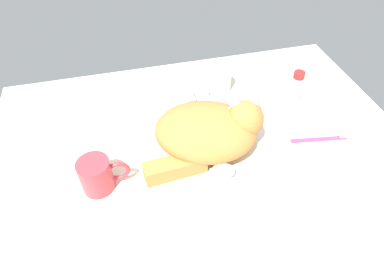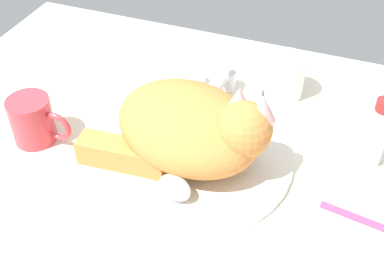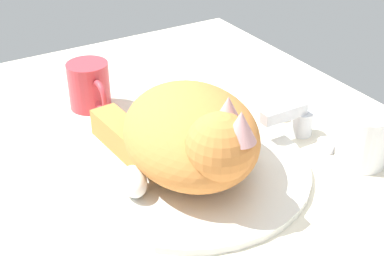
% 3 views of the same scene
% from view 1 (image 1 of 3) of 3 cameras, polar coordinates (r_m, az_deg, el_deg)
% --- Properties ---
extents(ground_plane, '(1.10, 0.83, 0.03)m').
position_cam_1_polar(ground_plane, '(0.87, 2.20, -4.50)').
color(ground_plane, silver).
extents(sink_basin, '(0.36, 0.36, 0.01)m').
position_cam_1_polar(sink_basin, '(0.85, 2.24, -3.60)').
color(sink_basin, silver).
rests_on(sink_basin, ground_plane).
extents(faucet, '(0.15, 0.10, 0.06)m').
position_cam_1_polar(faucet, '(0.98, -0.95, 5.79)').
color(faucet, silver).
rests_on(faucet, ground_plane).
extents(cat, '(0.32, 0.26, 0.15)m').
position_cam_1_polar(cat, '(0.80, 3.17, -0.53)').
color(cat, '#D17F3D').
rests_on(cat, sink_basin).
extents(coffee_mug, '(0.11, 0.07, 0.08)m').
position_cam_1_polar(coffee_mug, '(0.78, -16.10, -7.86)').
color(coffee_mug, '#C63842').
rests_on(coffee_mug, ground_plane).
extents(rinse_cup, '(0.07, 0.07, 0.08)m').
position_cam_1_polar(rinse_cup, '(1.02, 4.67, 8.53)').
color(rinse_cup, white).
rests_on(rinse_cup, ground_plane).
extents(toothpaste_bottle, '(0.04, 0.04, 0.13)m').
position_cam_1_polar(toothpaste_bottle, '(0.98, 17.36, 5.89)').
color(toothpaste_bottle, white).
rests_on(toothpaste_bottle, ground_plane).
extents(toothbrush, '(0.15, 0.04, 0.02)m').
position_cam_1_polar(toothbrush, '(0.94, 21.73, -1.67)').
color(toothbrush, '#D83F72').
rests_on(toothbrush, ground_plane).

